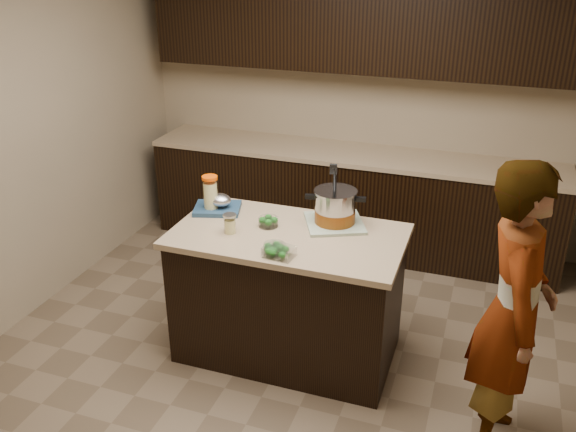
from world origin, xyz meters
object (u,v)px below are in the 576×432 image
(stock_pot, at_px, (335,209))
(island, at_px, (288,294))
(person, at_px, (513,312))
(lemonade_pitcher, at_px, (211,196))

(stock_pot, bearing_deg, island, -148.60)
(stock_pot, distance_m, person, 1.27)
(island, bearing_deg, stock_pot, 42.82)
(island, bearing_deg, lemonade_pitcher, 166.46)
(lemonade_pitcher, relative_size, person, 0.15)
(stock_pot, height_order, person, person)
(person, bearing_deg, stock_pot, 58.46)
(island, xyz_separation_m, stock_pot, (0.24, 0.22, 0.56))
(lemonade_pitcher, xyz_separation_m, person, (1.96, -0.50, -0.19))
(island, relative_size, stock_pot, 3.71)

